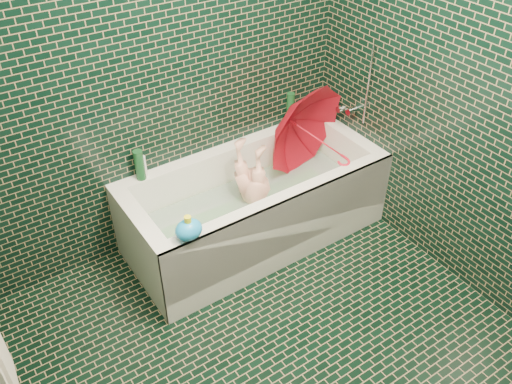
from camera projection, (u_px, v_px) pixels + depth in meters
floor at (291, 372)px, 2.90m from camera, size 2.80×2.80×0.00m
wall_back at (151, 63)px, 3.06m from camera, size 2.80×0.00×2.80m
wall_right at (509, 99)px, 2.71m from camera, size 0.00×2.80×2.80m
bathtub at (256, 212)px, 3.63m from camera, size 1.70×0.75×0.55m
bath_mat at (254, 217)px, 3.68m from camera, size 1.35×0.47×0.01m
water at (254, 201)px, 3.59m from camera, size 1.48×0.53×0.00m
faucet at (355, 105)px, 3.65m from camera, size 0.18×0.19×0.55m
child at (253, 198)px, 3.60m from camera, size 0.91×0.56×0.26m
umbrella at (318, 140)px, 3.62m from camera, size 0.81×0.86×0.75m
soap_bottle_a at (318, 117)px, 3.97m from camera, size 0.12×0.13×0.27m
soap_bottle_b at (320, 114)px, 4.00m from camera, size 0.10×0.11×0.19m
soap_bottle_c at (305, 118)px, 3.96m from camera, size 0.16×0.16×0.17m
bottle_right_tall at (290, 109)px, 3.82m from camera, size 0.07×0.07×0.24m
bottle_right_pump at (321, 107)px, 3.92m from camera, size 0.07×0.07×0.16m
bottle_left_tall at (139, 165)px, 3.30m from camera, size 0.08×0.08×0.20m
bottle_left_short at (142, 167)px, 3.34m from camera, size 0.07×0.07×0.14m
rubber_duck at (293, 118)px, 3.88m from camera, size 0.11×0.07×0.09m
bath_toy at (189, 229)px, 2.89m from camera, size 0.16×0.13×0.15m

